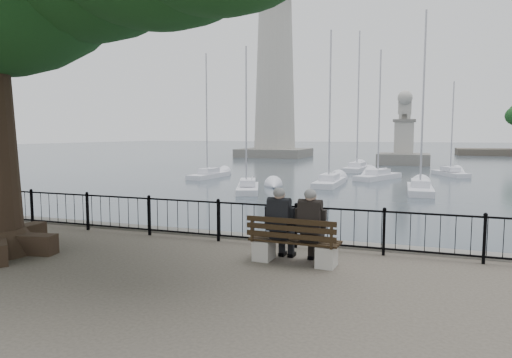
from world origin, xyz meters
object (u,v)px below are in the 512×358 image
at_px(bench, 294,247).
at_px(lion_monument, 404,146).
at_px(lighthouse, 275,72).
at_px(person_left, 281,227).
at_px(person_right, 312,229).

distance_m(bench, lion_monument, 48.74).
distance_m(lighthouse, lion_monument, 25.85).
bearing_deg(person_left, lion_monument, 88.81).
bearing_deg(person_right, lighthouse, 107.94).
bearing_deg(lighthouse, person_left, -72.62).
relative_size(person_left, lion_monument, 0.18).
bearing_deg(bench, lighthouse, 107.60).
distance_m(bench, lighthouse, 64.89).
distance_m(person_right, lighthouse, 64.85).
distance_m(person_right, lion_monument, 48.65).
relative_size(bench, lion_monument, 0.22).
distance_m(bench, person_left, 0.50).
relative_size(bench, person_left, 1.21).
height_order(bench, lighthouse, lighthouse).
bearing_deg(bench, lion_monument, 89.17).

